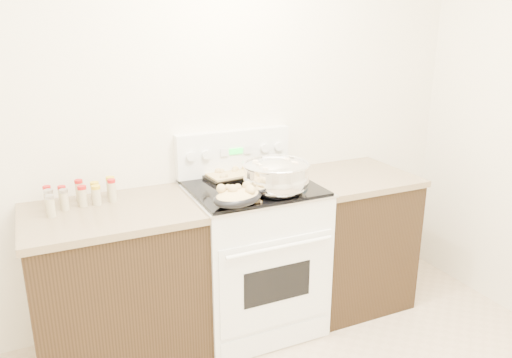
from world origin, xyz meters
TOP-DOWN VIEW (x-y plane):
  - room_shell at (0.00, 0.00)m, footprint 4.10×3.60m
  - counter_left at (-0.48, 1.43)m, footprint 0.93×0.67m
  - counter_right at (1.08, 1.43)m, footprint 0.73×0.67m
  - kitchen_range at (0.35, 1.42)m, footprint 0.78×0.73m
  - mixing_bowl at (0.43, 1.26)m, footprint 0.50×0.50m
  - roasting_pan at (0.14, 1.15)m, footprint 0.35×0.29m
  - baking_sheet at (0.31, 1.64)m, footprint 0.39×0.30m
  - wooden_spoon at (0.25, 1.20)m, footprint 0.05×0.28m
  - blue_ladle at (0.64, 1.33)m, footprint 0.17×0.23m
  - spice_jars at (-0.62, 1.57)m, footprint 0.38×0.23m

SIDE VIEW (x-z plane):
  - counter_left at x=-0.48m, z-range 0.00..0.92m
  - counter_right at x=1.08m, z-range 0.00..0.92m
  - kitchen_range at x=0.35m, z-range -0.12..1.10m
  - wooden_spoon at x=0.25m, z-range 0.93..0.98m
  - baking_sheet at x=0.31m, z-range 0.93..0.99m
  - blue_ladle at x=0.64m, z-range 0.93..1.02m
  - spice_jars at x=-0.62m, z-range 0.91..1.05m
  - roasting_pan at x=0.14m, z-range 0.93..1.05m
  - mixing_bowl at x=0.43m, z-range 0.92..1.15m
  - room_shell at x=0.00m, z-range 0.33..3.08m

